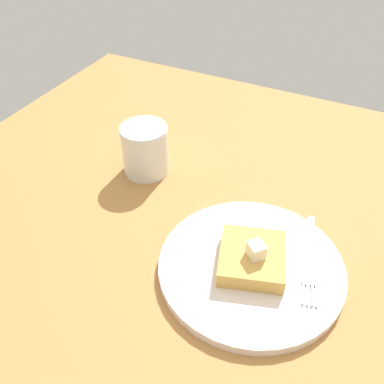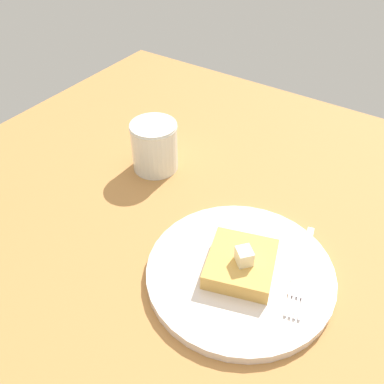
% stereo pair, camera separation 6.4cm
% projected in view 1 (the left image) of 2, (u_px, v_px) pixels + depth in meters
% --- Properties ---
extents(table_surface, '(0.97, 0.97, 0.03)m').
position_uv_depth(table_surface, '(192.00, 235.00, 0.65)').
color(table_surface, '#B0773F').
rests_on(table_surface, ground).
extents(plate, '(0.25, 0.25, 0.01)m').
position_uv_depth(plate, '(251.00, 267.00, 0.58)').
color(plate, silver).
rests_on(plate, table_surface).
extents(toast_slice_center, '(0.11, 0.11, 0.02)m').
position_uv_depth(toast_slice_center, '(252.00, 258.00, 0.57)').
color(toast_slice_center, gold).
rests_on(toast_slice_center, plate).
extents(butter_pat_primary, '(0.03, 0.03, 0.02)m').
position_uv_depth(butter_pat_primary, '(256.00, 250.00, 0.55)').
color(butter_pat_primary, '#F2EAC3').
rests_on(butter_pat_primary, toast_slice_center).
extents(fork, '(0.16, 0.05, 0.00)m').
position_uv_depth(fork, '(310.00, 263.00, 0.57)').
color(fork, silver).
rests_on(fork, plate).
extents(syrup_jar, '(0.08, 0.08, 0.09)m').
position_uv_depth(syrup_jar, '(145.00, 151.00, 0.73)').
color(syrup_jar, '#5A240D').
rests_on(syrup_jar, table_surface).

